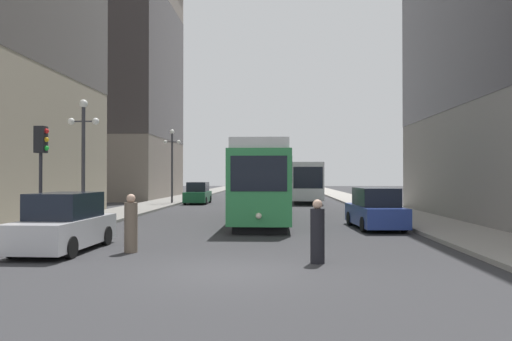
# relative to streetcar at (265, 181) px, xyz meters

# --- Properties ---
(ground_plane) EXTENTS (200.00, 200.00, 0.00)m
(ground_plane) POSITION_rel_streetcar_xyz_m (-0.47, -14.10, -2.10)
(ground_plane) COLOR #303033
(sidewalk_left) EXTENTS (3.33, 120.00, 0.15)m
(sidewalk_left) POSITION_rel_streetcar_xyz_m (-8.97, 25.90, -2.03)
(sidewalk_left) COLOR gray
(sidewalk_left) RESTS_ON ground
(sidewalk_right) EXTENTS (3.33, 120.00, 0.15)m
(sidewalk_right) POSITION_rel_streetcar_xyz_m (8.02, 25.90, -2.03)
(sidewalk_right) COLOR gray
(sidewalk_right) RESTS_ON ground
(streetcar) EXTENTS (2.71, 14.51, 3.89)m
(streetcar) POSITION_rel_streetcar_xyz_m (0.00, 0.00, 0.00)
(streetcar) COLOR black
(streetcar) RESTS_ON ground
(transit_bus) EXTENTS (2.99, 11.98, 3.45)m
(transit_bus) POSITION_rel_streetcar_xyz_m (3.32, 18.01, -0.15)
(transit_bus) COLOR black
(transit_bus) RESTS_ON ground
(parked_car_left_near) EXTENTS (1.93, 4.50, 1.82)m
(parked_car_left_near) POSITION_rel_streetcar_xyz_m (-6.00, 14.54, -1.26)
(parked_car_left_near) COLOR black
(parked_car_left_near) RESTS_ON ground
(parked_car_left_mid) EXTENTS (1.97, 4.39, 1.82)m
(parked_car_left_mid) POSITION_rel_streetcar_xyz_m (-6.00, -11.07, -1.26)
(parked_car_left_mid) COLOR black
(parked_car_left_mid) RESTS_ON ground
(parked_car_right_far) EXTENTS (2.07, 4.74, 1.82)m
(parked_car_right_far) POSITION_rel_streetcar_xyz_m (5.06, -4.15, -1.26)
(parked_car_right_far) COLOR black
(parked_car_right_far) RESTS_ON ground
(pedestrian_crossing_near) EXTENTS (0.39, 0.39, 1.72)m
(pedestrian_crossing_near) POSITION_rel_streetcar_xyz_m (1.76, -12.86, -1.30)
(pedestrian_crossing_near) COLOR black
(pedestrian_crossing_near) RESTS_ON ground
(pedestrian_crossing_far) EXTENTS (0.40, 0.40, 1.79)m
(pedestrian_crossing_far) POSITION_rel_streetcar_xyz_m (-3.82, -11.26, -1.26)
(pedestrian_crossing_far) COLOR #6B5B4C
(pedestrian_crossing_far) RESTS_ON ground
(traffic_light_near_left) EXTENTS (0.47, 0.36, 3.97)m
(traffic_light_near_left) POSITION_rel_streetcar_xyz_m (-7.69, -9.19, 1.10)
(traffic_light_near_left) COLOR #232328
(traffic_light_near_left) RESTS_ON sidewalk_left
(lamp_post_left_near) EXTENTS (1.41, 0.36, 5.59)m
(lamp_post_left_near) POSITION_rel_streetcar_xyz_m (-7.90, -4.94, 1.71)
(lamp_post_left_near) COLOR #333338
(lamp_post_left_near) RESTS_ON sidewalk_left
(lamp_post_left_far) EXTENTS (1.41, 0.36, 6.00)m
(lamp_post_left_far) POSITION_rel_streetcar_xyz_m (-7.90, 13.13, 1.95)
(lamp_post_left_far) COLOR #333338
(lamp_post_left_far) RESTS_ON sidewalk_left
(building_left_corner) EXTENTS (11.38, 16.23, 24.79)m
(building_left_corner) POSITION_rel_streetcar_xyz_m (-16.03, 23.85, 10.67)
(building_left_corner) COLOR slate
(building_left_corner) RESTS_ON ground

